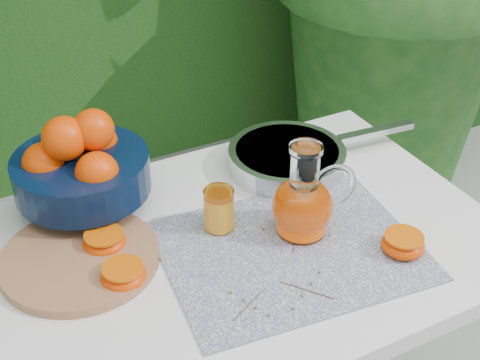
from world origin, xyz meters
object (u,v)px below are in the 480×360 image
cutting_board (80,258)px  juice_pitcher (304,203)px  white_table (245,270)px  saute_pan (289,157)px  fruit_bowl (80,165)px

cutting_board → juice_pitcher: bearing=-15.5°
white_table → saute_pan: 0.30m
fruit_bowl → juice_pitcher: 0.46m
white_table → fruit_bowl: size_ratio=2.96×
fruit_bowl → saute_pan: (0.46, -0.07, -0.07)m
fruit_bowl → juice_pitcher: size_ratio=1.70×
fruit_bowl → saute_pan: size_ratio=0.70×
white_table → juice_pitcher: size_ratio=5.03×
cutting_board → saute_pan: bearing=11.2°
white_table → fruit_bowl: 0.40m
white_table → cutting_board: cutting_board is taller
white_table → juice_pitcher: (0.11, -0.03, 0.15)m
juice_pitcher → saute_pan: 0.25m
fruit_bowl → saute_pan: 0.47m
juice_pitcher → fruit_bowl: bearing=141.0°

